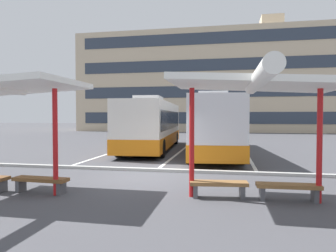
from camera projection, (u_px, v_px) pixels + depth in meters
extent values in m
plane|color=#47474C|center=(148.00, 177.00, 11.12)|extent=(160.00, 160.00, 0.00)
cube|color=#C6B293|center=(208.00, 85.00, 48.24)|extent=(38.48, 13.34, 14.55)
cube|color=#2D3847|center=(205.00, 118.00, 41.83)|extent=(35.40, 0.08, 1.60)
cube|color=#2D3847|center=(205.00, 91.00, 41.71)|extent=(35.40, 0.08, 1.60)
cube|color=#2D3847|center=(205.00, 65.00, 41.59)|extent=(35.40, 0.08, 1.60)
cube|color=#2D3847|center=(205.00, 38.00, 41.47)|extent=(35.40, 0.08, 1.60)
cube|color=#C6B293|center=(271.00, 26.00, 46.17)|extent=(3.20, 3.20, 2.80)
cube|color=silver|center=(153.00, 124.00, 20.33)|extent=(3.33, 11.36, 2.83)
cube|color=orange|center=(153.00, 139.00, 20.36)|extent=(3.37, 11.40, 0.80)
cube|color=black|center=(153.00, 120.00, 20.32)|extent=(3.30, 10.47, 1.13)
cube|color=black|center=(164.00, 119.00, 25.85)|extent=(2.27, 0.23, 1.70)
cube|color=silver|center=(149.00, 99.00, 18.89)|extent=(1.69, 2.30, 0.36)
cylinder|color=black|center=(146.00, 138.00, 24.49)|extent=(0.37, 1.02, 1.00)
cylinder|color=black|center=(176.00, 138.00, 24.20)|extent=(0.37, 1.02, 1.00)
cylinder|color=black|center=(119.00, 148.00, 16.54)|extent=(0.37, 1.02, 1.00)
cylinder|color=black|center=(162.00, 148.00, 16.25)|extent=(0.37, 1.02, 1.00)
cube|color=silver|center=(211.00, 124.00, 18.33)|extent=(3.65, 12.15, 2.92)
cube|color=orange|center=(211.00, 142.00, 18.36)|extent=(3.70, 12.19, 0.75)
cube|color=black|center=(211.00, 117.00, 18.31)|extent=(3.59, 11.20, 0.95)
cube|color=black|center=(207.00, 118.00, 24.24)|extent=(2.25, 0.29, 1.75)
cube|color=silver|center=(212.00, 96.00, 16.79)|extent=(1.73, 2.33, 0.36)
cylinder|color=black|center=(192.00, 139.00, 22.84)|extent=(0.39, 1.02, 1.00)
cylinder|color=black|center=(224.00, 139.00, 22.62)|extent=(0.39, 1.02, 1.00)
cylinder|color=black|center=(189.00, 153.00, 14.12)|extent=(0.39, 1.02, 1.00)
cylinder|color=black|center=(241.00, 154.00, 13.89)|extent=(0.39, 1.02, 1.00)
cube|color=white|center=(123.00, 149.00, 20.54)|extent=(0.16, 14.00, 0.01)
cube|color=white|center=(182.00, 150.00, 19.79)|extent=(0.16, 14.00, 0.01)
cube|color=white|center=(245.00, 152.00, 19.05)|extent=(0.16, 14.00, 0.01)
cylinder|color=red|center=(55.00, 142.00, 8.49)|extent=(0.14, 0.14, 3.00)
cube|color=white|center=(8.00, 87.00, 8.71)|extent=(3.92, 2.87, 0.35)
cube|color=#4C4C51|center=(2.00, 186.00, 8.86)|extent=(0.13, 0.34, 0.35)
cube|color=brown|center=(41.00, 179.00, 8.76)|extent=(1.66, 0.50, 0.10)
cube|color=#4C4C51|center=(21.00, 186.00, 8.92)|extent=(0.14, 0.34, 0.35)
cube|color=#4C4C51|center=(61.00, 188.00, 8.61)|extent=(0.14, 0.34, 0.35)
cylinder|color=red|center=(192.00, 143.00, 8.33)|extent=(0.14, 0.14, 3.00)
cylinder|color=red|center=(320.00, 145.00, 7.73)|extent=(0.14, 0.14, 3.00)
cube|color=white|center=(254.00, 84.00, 7.98)|extent=(4.27, 2.80, 0.35)
cylinder|color=white|center=(259.00, 79.00, 6.75)|extent=(0.36, 4.27, 0.36)
cube|color=brown|center=(219.00, 183.00, 8.25)|extent=(1.60, 0.59, 0.10)
cube|color=#4C4C51|center=(195.00, 191.00, 8.30)|extent=(0.16, 0.35, 0.35)
cube|color=#4C4C51|center=(242.00, 192.00, 8.21)|extent=(0.16, 0.35, 0.35)
cube|color=brown|center=(288.00, 186.00, 7.94)|extent=(1.64, 0.47, 0.10)
cube|color=#4C4C51|center=(262.00, 193.00, 8.05)|extent=(0.13, 0.34, 0.35)
cube|color=#4C4C51|center=(315.00, 195.00, 7.84)|extent=(0.13, 0.34, 0.35)
cube|color=#ADADA8|center=(155.00, 170.00, 12.20)|extent=(44.00, 0.24, 0.12)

